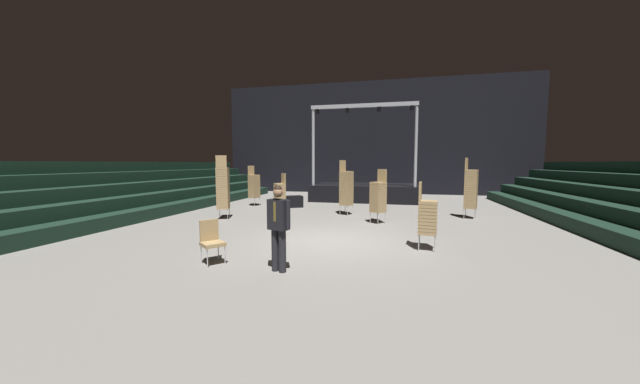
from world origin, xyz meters
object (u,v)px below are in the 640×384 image
object	(u,v)px
chair_stack_rear_right	(346,188)
chair_stack_mid_right	(223,187)
chair_stack_front_left	(471,188)
chair_stack_rear_left	(378,196)
man_with_tie	(278,223)
equipment_road_case	(293,202)
chair_stack_mid_left	(427,216)
stage_riser	(365,191)
chair_stack_front_right	(254,186)
chair_stack_mid_centre	(280,192)
loose_chair_near_man	(211,239)

from	to	relation	value
chair_stack_rear_right	chair_stack_mid_right	bearing A→B (deg)	-39.33
chair_stack_front_left	chair_stack_rear_left	bearing A→B (deg)	-42.22
man_with_tie	chair_stack_rear_right	xyz separation A→B (m)	(0.19, 7.50, 0.16)
chair_stack_front_left	equipment_road_case	world-z (taller)	chair_stack_front_left
chair_stack_rear_left	chair_stack_rear_right	distance (m)	2.21
chair_stack_rear_right	equipment_road_case	xyz separation A→B (m)	(-2.92, 1.68, -0.87)
chair_stack_mid_left	chair_stack_front_left	bearing A→B (deg)	165.72
stage_riser	man_with_tie	bearing A→B (deg)	-91.83
stage_riser	chair_stack_mid_left	world-z (taller)	stage_riser
chair_stack_front_left	chair_stack_mid_right	world-z (taller)	chair_stack_mid_right
chair_stack_mid_left	chair_stack_mid_right	world-z (taller)	chair_stack_mid_right
man_with_tie	chair_stack_mid_left	distance (m)	3.90
chair_stack_front_left	chair_stack_front_right	world-z (taller)	chair_stack_front_left
man_with_tie	equipment_road_case	xyz separation A→B (m)	(-2.73, 9.18, -0.71)
chair_stack_mid_centre	loose_chair_near_man	distance (m)	8.10
man_with_tie	chair_stack_front_right	distance (m)	10.49
chair_stack_front_right	chair_stack_mid_left	world-z (taller)	chair_stack_front_right
chair_stack_mid_centre	chair_stack_rear_left	xyz separation A→B (m)	(4.65, -2.31, 0.13)
chair_stack_rear_right	chair_stack_front_left	bearing A→B (deg)	117.33
man_with_tie	chair_stack_rear_left	distance (m)	6.05
chair_stack_front_left	chair_stack_rear_left	xyz separation A→B (m)	(-3.47, -1.88, -0.21)
equipment_road_case	loose_chair_near_man	xyz separation A→B (m)	(1.12, -9.01, 0.25)
man_with_tie	loose_chair_near_man	distance (m)	1.69
chair_stack_mid_right	chair_stack_rear_left	xyz separation A→B (m)	(5.94, 0.50, -0.25)
chair_stack_rear_left	stage_riser	bearing A→B (deg)	-41.44
chair_stack_front_left	chair_stack_rear_right	xyz separation A→B (m)	(-4.91, -0.21, -0.04)
equipment_road_case	stage_riser	bearing A→B (deg)	51.19
chair_stack_front_right	loose_chair_near_man	xyz separation A→B (m)	(3.26, -9.12, -0.49)
stage_riser	man_with_tie	xyz separation A→B (m)	(-0.42, -13.10, 0.43)
chair_stack_front_right	equipment_road_case	distance (m)	2.27
stage_riser	chair_stack_mid_centre	bearing A→B (deg)	-124.80
chair_stack_front_left	chair_stack_rear_left	world-z (taller)	chair_stack_front_left
stage_riser	chair_stack_front_left	bearing A→B (deg)	-49.09
loose_chair_near_man	equipment_road_case	bearing A→B (deg)	-135.02
chair_stack_mid_right	chair_stack_rear_left	bearing A→B (deg)	-13.85
chair_stack_mid_left	loose_chair_near_man	xyz separation A→B (m)	(-4.65, -2.27, -0.33)
chair_stack_front_right	chair_stack_rear_right	xyz separation A→B (m)	(5.06, -1.79, 0.13)
equipment_road_case	loose_chair_near_man	size ratio (longest dim) A/B	0.95
chair_stack_front_right	chair_stack_rear_left	world-z (taller)	chair_stack_front_right
stage_riser	chair_stack_front_left	xyz separation A→B (m)	(4.67, -5.39, 0.64)
chair_stack_rear_right	chair_stack_front_right	bearing A→B (deg)	-84.59
chair_stack_rear_left	chair_stack_rear_right	world-z (taller)	chair_stack_rear_right
chair_stack_mid_right	chair_stack_mid_centre	xyz separation A→B (m)	(1.29, 2.81, -0.38)
chair_stack_mid_centre	equipment_road_case	xyz separation A→B (m)	(0.29, 1.04, -0.58)
chair_stack_rear_right	stage_riser	bearing A→B (deg)	-157.44
chair_stack_mid_right	equipment_road_case	bearing A→B (deg)	48.96
equipment_road_case	loose_chair_near_man	world-z (taller)	loose_chair_near_man
chair_stack_front_left	chair_stack_mid_right	size ratio (longest dim) A/B	0.97
chair_stack_mid_right	loose_chair_near_man	bearing A→B (deg)	-80.97
chair_stack_front_left	chair_stack_mid_left	distance (m)	5.66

